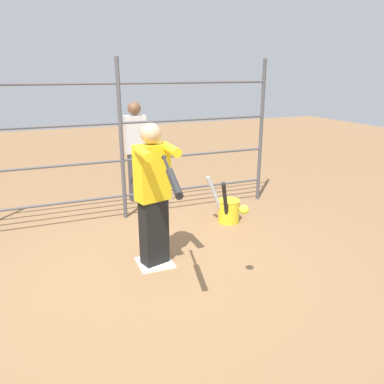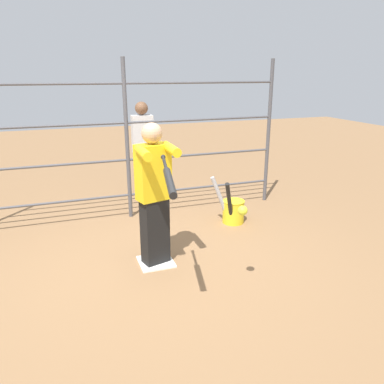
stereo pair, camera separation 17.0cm
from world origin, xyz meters
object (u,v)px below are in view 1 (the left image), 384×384
object	(u,v)px
softball_in_flight	(244,210)
bystander_behind_fence	(136,150)
baseball_bat_swinging	(173,179)
bat_bucket	(228,209)
batter	(153,192)

from	to	relation	value
softball_in_flight	bystander_behind_fence	size ratio (longest dim) A/B	0.06
baseball_bat_swinging	bystander_behind_fence	world-z (taller)	bystander_behind_fence
softball_in_flight	bat_bucket	bearing A→B (deg)	-113.03
batter	baseball_bat_swinging	size ratio (longest dim) A/B	1.89
baseball_bat_swinging	bystander_behind_fence	xyz separation A→B (m)	(-0.50, -3.34, -0.42)
baseball_bat_swinging	bat_bucket	bearing A→B (deg)	-129.69
bat_bucket	bystander_behind_fence	world-z (taller)	bystander_behind_fence
batter	baseball_bat_swinging	bearing A→B (deg)	84.36
batter	bystander_behind_fence	xyz separation A→B (m)	(-0.40, -2.39, -0.01)
bat_bucket	baseball_bat_swinging	bearing A→B (deg)	50.31
softball_in_flight	bat_bucket	xyz separation A→B (m)	(-0.73, -1.72, -0.70)
bat_bucket	batter	bearing A→B (deg)	31.21
batter	bat_bucket	size ratio (longest dim) A/B	2.24
baseball_bat_swinging	bat_bucket	xyz separation A→B (m)	(-1.49, -1.79, -1.11)
bystander_behind_fence	baseball_bat_swinging	bearing A→B (deg)	81.57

